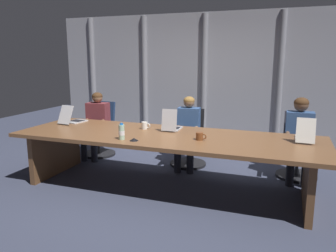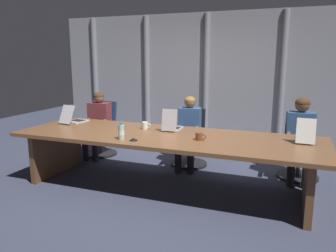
# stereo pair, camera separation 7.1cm
# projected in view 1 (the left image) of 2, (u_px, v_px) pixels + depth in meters

# --- Properties ---
(ground_plane) EXTENTS (13.07, 13.07, 0.00)m
(ground_plane) POSITION_uv_depth(u_px,v_px,m) (166.00, 188.00, 4.58)
(ground_plane) COLOR #383D51
(conference_table) EXTENTS (4.11, 1.30, 0.76)m
(conference_table) POSITION_uv_depth(u_px,v_px,m) (166.00, 145.00, 4.46)
(conference_table) COLOR brown
(conference_table) RESTS_ON ground_plane
(curtain_backdrop) EXTENTS (6.54, 0.17, 2.63)m
(curtain_backdrop) POSITION_uv_depth(u_px,v_px,m) (208.00, 81.00, 6.58)
(curtain_backdrop) COLOR #9999A0
(curtain_backdrop) RESTS_ON ground_plane
(laptop_left_end) EXTENTS (0.29, 0.47, 0.29)m
(laptop_left_end) POSITION_uv_depth(u_px,v_px,m) (73.00, 119.00, 5.25)
(laptop_left_end) COLOR #BCBCC1
(laptop_left_end) RESTS_ON conference_table
(laptop_left_mid) EXTENTS (0.23, 0.39, 0.32)m
(laptop_left_mid) POSITION_uv_depth(u_px,v_px,m) (172.00, 126.00, 4.71)
(laptop_left_mid) COLOR #BCBCC1
(laptop_left_mid) RESTS_ON conference_table
(laptop_center) EXTENTS (0.23, 0.46, 0.30)m
(laptop_center) POSITION_uv_depth(u_px,v_px,m) (305.00, 136.00, 4.11)
(laptop_center) COLOR beige
(laptop_center) RESTS_ON conference_table
(office_chair_left_end) EXTENTS (0.60, 0.60, 0.97)m
(office_chair_left_end) POSITION_uv_depth(u_px,v_px,m) (100.00, 135.00, 6.13)
(office_chair_left_end) COLOR navy
(office_chair_left_end) RESTS_ON ground_plane
(office_chair_left_mid) EXTENTS (0.60, 0.60, 0.93)m
(office_chair_left_mid) POSITION_uv_depth(u_px,v_px,m) (189.00, 144.00, 5.55)
(office_chair_left_mid) COLOR black
(office_chair_left_mid) RESTS_ON ground_plane
(office_chair_center) EXTENTS (0.60, 0.60, 0.97)m
(office_chair_center) POSITION_uv_depth(u_px,v_px,m) (298.00, 153.00, 4.98)
(office_chair_center) COLOR #2D2D38
(office_chair_center) RESTS_ON ground_plane
(person_left_end) EXTENTS (0.42, 0.56, 1.17)m
(person_left_end) POSITION_uv_depth(u_px,v_px,m) (96.00, 121.00, 5.92)
(person_left_end) COLOR brown
(person_left_end) RESTS_ON ground_plane
(person_left_mid) EXTENTS (0.40, 0.57, 1.16)m
(person_left_mid) POSITION_uv_depth(u_px,v_px,m) (188.00, 128.00, 5.34)
(person_left_mid) COLOR #335184
(person_left_mid) RESTS_ON ground_plane
(person_center) EXTENTS (0.40, 0.55, 1.21)m
(person_center) POSITION_uv_depth(u_px,v_px,m) (299.00, 133.00, 4.77)
(person_center) COLOR #335184
(person_center) RESTS_ON ground_plane
(water_bottle_primary) EXTENTS (0.08, 0.08, 0.21)m
(water_bottle_primary) POSITION_uv_depth(u_px,v_px,m) (122.00, 132.00, 4.16)
(water_bottle_primary) COLOR #ADD1B2
(water_bottle_primary) RESTS_ON conference_table
(coffee_mug_near) EXTENTS (0.13, 0.09, 0.10)m
(coffee_mug_near) POSITION_uv_depth(u_px,v_px,m) (145.00, 125.00, 4.79)
(coffee_mug_near) COLOR white
(coffee_mug_near) RESTS_ON conference_table
(coffee_mug_far) EXTENTS (0.14, 0.09, 0.10)m
(coffee_mug_far) POSITION_uv_depth(u_px,v_px,m) (200.00, 136.00, 4.14)
(coffee_mug_far) COLOR brown
(coffee_mug_far) RESTS_ON conference_table
(conference_mic_left_side) EXTENTS (0.11, 0.11, 0.03)m
(conference_mic_left_side) POSITION_uv_depth(u_px,v_px,m) (134.00, 139.00, 4.11)
(conference_mic_left_side) COLOR black
(conference_mic_left_side) RESTS_ON conference_table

